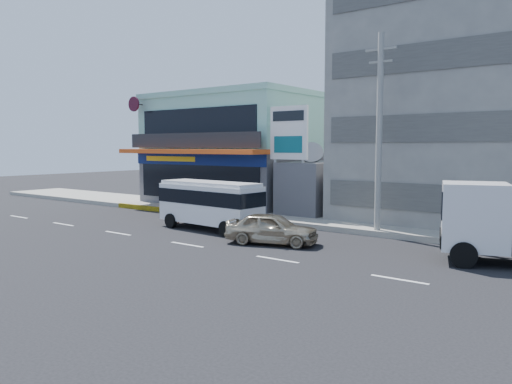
# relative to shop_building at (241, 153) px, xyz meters

# --- Properties ---
(ground) EXTENTS (120.00, 120.00, 0.00)m
(ground) POSITION_rel_shop_building_xyz_m (8.00, -13.95, -4.00)
(ground) COLOR black
(ground) RESTS_ON ground
(sidewalk) EXTENTS (70.00, 5.00, 0.30)m
(sidewalk) POSITION_rel_shop_building_xyz_m (13.00, -4.45, -3.85)
(sidewalk) COLOR gray
(sidewalk) RESTS_ON ground
(shop_building) EXTENTS (12.40, 11.70, 8.00)m
(shop_building) POSITION_rel_shop_building_xyz_m (0.00, 0.00, 0.00)
(shop_building) COLOR #444448
(shop_building) RESTS_ON ground
(concrete_building) EXTENTS (16.00, 12.00, 14.00)m
(concrete_building) POSITION_rel_shop_building_xyz_m (18.00, 1.05, 3.00)
(concrete_building) COLOR gray
(concrete_building) RESTS_ON ground
(gap_structure) EXTENTS (3.00, 6.00, 3.50)m
(gap_structure) POSITION_rel_shop_building_xyz_m (8.00, -1.95, -2.25)
(gap_structure) COLOR #444448
(gap_structure) RESTS_ON ground
(satellite_dish) EXTENTS (1.50, 1.50, 0.15)m
(satellite_dish) POSITION_rel_shop_building_xyz_m (8.00, -2.95, -0.42)
(satellite_dish) COLOR slate
(satellite_dish) RESTS_ON gap_structure
(billboard) EXTENTS (2.60, 0.18, 6.90)m
(billboard) POSITION_rel_shop_building_xyz_m (7.50, -4.75, 0.93)
(billboard) COLOR gray
(billboard) RESTS_ON ground
(utility_pole_near) EXTENTS (1.60, 0.30, 10.00)m
(utility_pole_near) POSITION_rel_shop_building_xyz_m (14.00, -6.55, 1.15)
(utility_pole_near) COLOR #999993
(utility_pole_near) RESTS_ON ground
(minibus) EXTENTS (6.33, 2.52, 2.60)m
(minibus) POSITION_rel_shop_building_xyz_m (6.05, -10.23, -2.45)
(minibus) COLOR white
(minibus) RESTS_ON ground
(sedan) EXTENTS (4.59, 2.90, 1.45)m
(sedan) POSITION_rel_shop_building_xyz_m (11.00, -11.47, -3.27)
(sedan) COLOR tan
(sedan) RESTS_ON ground
(motorcycle_rider) EXTENTS (1.84, 0.94, 2.25)m
(motorcycle_rider) POSITION_rel_shop_building_xyz_m (2.53, -9.70, -3.25)
(motorcycle_rider) COLOR #5C1E0D
(motorcycle_rider) RESTS_ON ground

